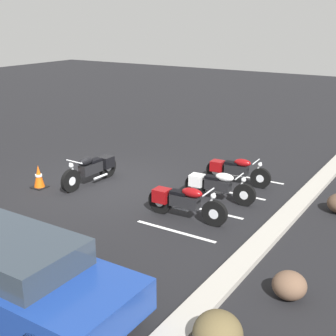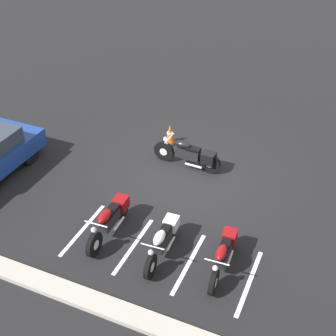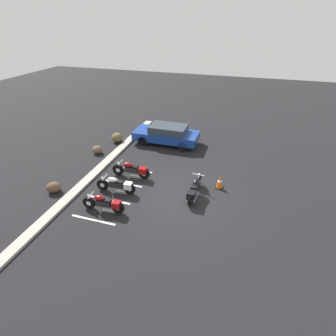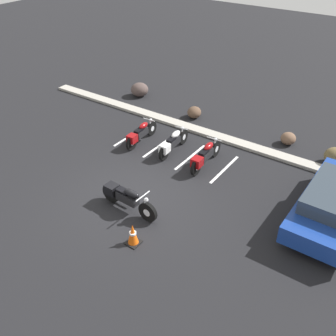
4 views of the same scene
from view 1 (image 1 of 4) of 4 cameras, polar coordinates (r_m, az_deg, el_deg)
The scene contains 14 objects.
ground at distance 13.85m, azimuth -7.08°, elevation -2.03°, with size 60.00×60.00×0.00m, color black.
motorcycle_black_featured at distance 13.92m, azimuth -9.20°, elevation -0.05°, with size 2.19×0.61×0.86m.
parked_bike_0 at distance 13.87m, azimuth 8.11°, elevation -0.23°, with size 0.56×2.00×0.79m.
parked_bike_1 at distance 12.56m, azimuth 5.85°, elevation -2.08°, with size 0.57×2.03×0.80m.
parked_bike_2 at distance 11.36m, azimuth 1.79°, elevation -4.08°, with size 0.60×2.13×0.84m.
car_blue at distance 8.31m, azimuth -18.01°, elevation -12.08°, with size 1.82×4.31×1.29m.
concrete_curb at distance 11.47m, azimuth 13.54°, elevation -6.48°, with size 18.00×0.50×0.12m, color #A8A399.
landscape_rock_0 at distance 7.25m, azimuth 6.08°, elevation -19.45°, with size 0.74×0.79×0.65m, color brown.
landscape_rock_3 at distance 8.67m, azimuth 14.58°, elevation -13.68°, with size 0.60×0.61×0.50m, color brown.
traffic_cone at distance 13.92m, azimuth -15.48°, elevation -1.07°, with size 0.40×0.40×0.68m.
stall_line_0 at distance 14.54m, azimuth 10.04°, elevation -1.18°, with size 0.10×2.10×0.00m, color white.
stall_line_1 at distance 13.27m, azimuth 7.57°, elevation -2.97°, with size 0.10×2.10×0.00m, color white.
stall_line_2 at distance 12.04m, azimuth 4.57°, elevation -5.11°, with size 0.10×2.10×0.00m, color white.
stall_line_3 at distance 10.87m, azimuth 0.88°, elevation -7.71°, with size 0.10×2.10×0.00m, color white.
Camera 1 is at (9.99, 8.36, 4.73)m, focal length 50.00 mm.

